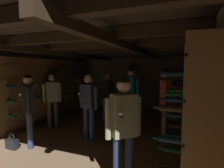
% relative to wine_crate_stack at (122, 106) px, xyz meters
% --- Properties ---
extents(ground_plane, '(8.40, 8.40, 0.00)m').
position_rel_wine_crate_stack_xyz_m(ground_plane, '(-0.03, -1.79, -0.45)').
color(ground_plane, '#8C7051').
extents(room_shell, '(4.72, 6.52, 2.41)m').
position_rel_wine_crate_stack_xyz_m(room_shell, '(-0.03, -1.52, 0.98)').
color(room_shell, gray).
rests_on(room_shell, ground_plane).
extents(wine_crate_stack, '(0.52, 0.35, 0.90)m').
position_rel_wine_crate_stack_xyz_m(wine_crate_stack, '(0.00, 0.00, 0.00)').
color(wine_crate_stack, brown).
rests_on(wine_crate_stack, ground_plane).
extents(display_bottle, '(0.08, 0.08, 0.35)m').
position_rel_wine_crate_stack_xyz_m(display_bottle, '(-0.03, 0.04, 0.59)').
color(display_bottle, black).
rests_on(display_bottle, wine_crate_stack).
extents(person_host_center, '(0.53, 0.33, 1.62)m').
position_rel_wine_crate_stack_xyz_m(person_host_center, '(-0.16, -2.13, 0.52)').
color(person_host_center, '#232D4C').
rests_on(person_host_center, ground_plane).
extents(person_guest_mid_left, '(0.39, 0.46, 1.59)m').
position_rel_wine_crate_stack_xyz_m(person_guest_mid_left, '(-1.60, -1.69, 0.50)').
color(person_guest_mid_left, '#4C473D').
rests_on(person_guest_mid_left, ground_plane).
extents(person_guest_rear_center, '(0.53, 0.33, 1.57)m').
position_rel_wine_crate_stack_xyz_m(person_guest_rear_center, '(-0.36, -0.55, 0.49)').
color(person_guest_rear_center, brown).
rests_on(person_guest_rear_center, ground_plane).
extents(person_guest_far_right, '(0.51, 0.33, 1.76)m').
position_rel_wine_crate_stack_xyz_m(person_guest_far_right, '(0.51, -0.74, 0.63)').
color(person_guest_far_right, brown).
rests_on(person_guest_far_right, ground_plane).
extents(person_guest_mid_right, '(0.35, 0.54, 1.76)m').
position_rel_wine_crate_stack_xyz_m(person_guest_mid_right, '(1.56, -1.59, 0.63)').
color(person_guest_mid_right, brown).
rests_on(person_guest_mid_right, ground_plane).
extents(person_guest_near_right, '(0.42, 0.44, 1.65)m').
position_rel_wine_crate_stack_xyz_m(person_guest_near_right, '(1.19, -3.56, 0.55)').
color(person_guest_near_right, '#232D4C').
rests_on(person_guest_near_right, ground_plane).
extents(person_guest_near_left, '(0.45, 0.40, 1.63)m').
position_rel_wine_crate_stack_xyz_m(person_guest_near_left, '(-1.20, -2.92, 0.53)').
color(person_guest_near_left, '#232D4C').
rests_on(person_guest_near_left, ground_plane).
extents(handbag, '(0.28, 0.12, 0.35)m').
position_rel_wine_crate_stack_xyz_m(handbag, '(-1.50, -3.15, -0.33)').
color(handbag, black).
rests_on(handbag, ground_plane).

